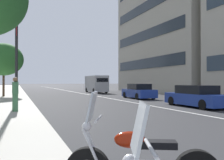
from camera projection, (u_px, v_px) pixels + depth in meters
name	position (u px, v px, depth m)	size (l,w,h in m)	color
lane_centre_stripe	(75.00, 92.00, 37.32)	(110.00, 0.16, 0.01)	silver
car_lead_in_lane	(196.00, 97.00, 15.53)	(4.57, 1.86, 1.41)	navy
car_far_down_avenue	(139.00, 92.00, 23.36)	(4.42, 1.94, 1.44)	navy
delivery_van_ahead	(96.00, 84.00, 36.09)	(5.88, 2.14, 2.53)	#B7B7BC
street_lamp_with_banners	(21.00, 20.00, 15.50)	(1.26, 1.99, 9.37)	#232326
street_tree_mid_sidewalk	(4.00, 59.00, 24.60)	(3.92, 3.92, 5.46)	#473323
pedestrian_on_plaza	(15.00, 94.00, 12.05)	(0.43, 0.31, 1.72)	#3F724C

